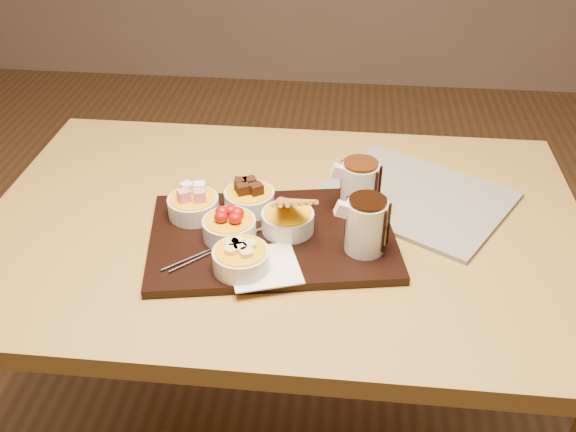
# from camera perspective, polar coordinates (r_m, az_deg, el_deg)

# --- Properties ---
(dining_table) EXTENTS (1.20, 0.80, 0.75)m
(dining_table) POSITION_cam_1_polar(r_m,az_deg,el_deg) (1.34, -0.41, -3.82)
(dining_table) COLOR #A1803B
(dining_table) RESTS_ON ground
(serving_board) EXTENTS (0.51, 0.38, 0.02)m
(serving_board) POSITION_cam_1_polar(r_m,az_deg,el_deg) (1.22, -1.40, -1.89)
(serving_board) COLOR black
(serving_board) RESTS_ON dining_table
(napkin) EXTENTS (0.15, 0.15, 0.00)m
(napkin) POSITION_cam_1_polar(r_m,az_deg,el_deg) (1.13, -2.13, -4.51)
(napkin) COLOR white
(napkin) RESTS_ON serving_board
(bowl_marshmallows) EXTENTS (0.10, 0.10, 0.04)m
(bowl_marshmallows) POSITION_cam_1_polar(r_m,az_deg,el_deg) (1.27, -8.40, 0.84)
(bowl_marshmallows) COLOR silver
(bowl_marshmallows) RESTS_ON serving_board
(bowl_cake) EXTENTS (0.10, 0.10, 0.04)m
(bowl_cake) POSITION_cam_1_polar(r_m,az_deg,el_deg) (1.28, -3.45, 1.43)
(bowl_cake) COLOR silver
(bowl_cake) RESTS_ON serving_board
(bowl_strawberries) EXTENTS (0.10, 0.10, 0.04)m
(bowl_strawberries) POSITION_cam_1_polar(r_m,az_deg,el_deg) (1.20, -5.23, -1.13)
(bowl_strawberries) COLOR silver
(bowl_strawberries) RESTS_ON serving_board
(bowl_biscotti) EXTENTS (0.10, 0.10, 0.04)m
(bowl_biscotti) POSITION_cam_1_polar(r_m,az_deg,el_deg) (1.21, -0.03, -0.48)
(bowl_biscotti) COLOR silver
(bowl_biscotti) RESTS_ON serving_board
(bowl_bananas) EXTENTS (0.10, 0.10, 0.04)m
(bowl_bananas) POSITION_cam_1_polar(r_m,az_deg,el_deg) (1.12, -4.20, -3.90)
(bowl_bananas) COLOR silver
(bowl_bananas) RESTS_ON serving_board
(pitcher_dark_chocolate) EXTENTS (0.09, 0.09, 0.10)m
(pitcher_dark_chocolate) POSITION_cam_1_polar(r_m,az_deg,el_deg) (1.15, 6.94, -0.89)
(pitcher_dark_chocolate) COLOR silver
(pitcher_dark_chocolate) RESTS_ON serving_board
(pitcher_milk_chocolate) EXTENTS (0.09, 0.09, 0.10)m
(pitcher_milk_chocolate) POSITION_cam_1_polar(r_m,az_deg,el_deg) (1.26, 6.34, 2.54)
(pitcher_milk_chocolate) COLOR silver
(pitcher_milk_chocolate) RESTS_ON serving_board
(fondue_skewers) EXTENTS (0.20, 0.21, 0.01)m
(fondue_skewers) POSITION_cam_1_polar(r_m,az_deg,el_deg) (1.19, -5.67, -2.45)
(fondue_skewers) COLOR silver
(fondue_skewers) RESTS_ON serving_board
(newspaper) EXTENTS (0.46, 0.43, 0.01)m
(newspaper) POSITION_cam_1_polar(r_m,az_deg,el_deg) (1.37, 11.18, 1.71)
(newspaper) COLOR beige
(newspaper) RESTS_ON dining_table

